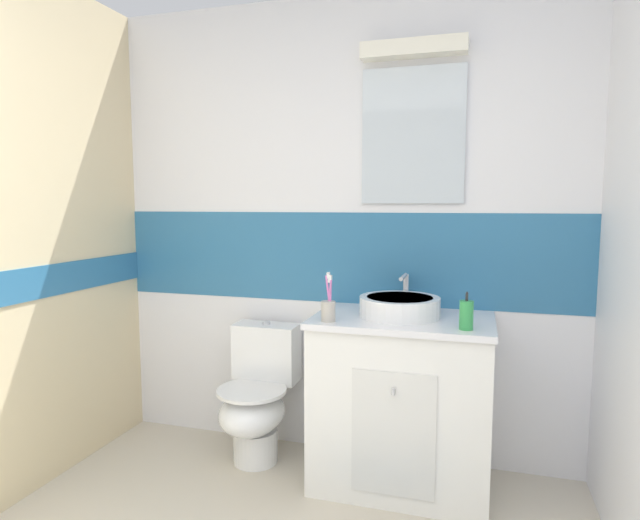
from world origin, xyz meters
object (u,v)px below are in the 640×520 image
Objects in this scene: toothbrush_cup at (328,308)px; soap_dispenser at (466,315)px; sink_basin at (400,306)px; toilet at (257,398)px.

soap_dispenser is at bearing 1.26° from toothbrush_cup.
sink_basin is 2.59× the size of soap_dispenser.
toothbrush_cup reaches higher than soap_dispenser.
soap_dispenser reaches higher than toilet.
soap_dispenser is (1.09, -0.21, 0.57)m from toilet.
toilet is at bearing 178.63° from sink_basin.
toothbrush_cup is (-0.30, -0.20, 0.01)m from sink_basin.
toothbrush_cup reaches higher than toilet.
soap_dispenser is (0.32, -0.19, 0.01)m from sink_basin.
toilet is (-0.77, 0.02, -0.56)m from sink_basin.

